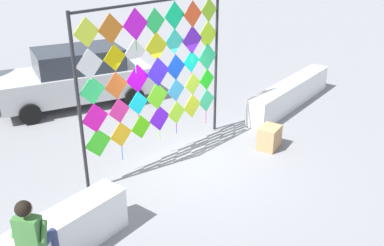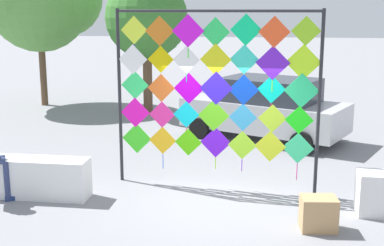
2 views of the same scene
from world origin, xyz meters
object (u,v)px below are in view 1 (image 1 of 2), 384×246
object	(u,v)px
kite_display_rack	(158,69)
seated_vendor	(35,235)
parked_car	(76,76)
cardboard_box_large	(269,138)

from	to	relation	value
kite_display_rack	seated_vendor	world-z (taller)	kite_display_rack
parked_car	cardboard_box_large	xyz separation A→B (m)	(0.90, -6.19, -0.60)
kite_display_rack	parked_car	size ratio (longest dim) A/B	0.84
cardboard_box_large	parked_car	bearing A→B (deg)	98.25
kite_display_rack	cardboard_box_large	world-z (taller)	kite_display_rack
kite_display_rack	cardboard_box_large	distance (m)	3.27
kite_display_rack	cardboard_box_large	bearing A→B (deg)	-44.71
kite_display_rack	seated_vendor	size ratio (longest dim) A/B	2.53
cardboard_box_large	kite_display_rack	bearing A→B (deg)	135.29
kite_display_rack	seated_vendor	distance (m)	4.56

